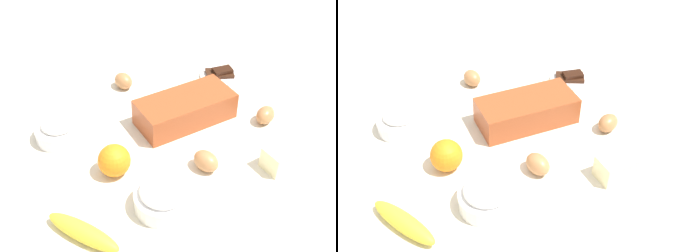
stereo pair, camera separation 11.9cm
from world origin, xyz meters
The scene contains 11 objects.
ground_plane centered at (0.00, 0.00, -0.01)m, with size 2.40×2.40×0.02m, color silver.
loaf_pan centered at (0.07, 0.05, 0.04)m, with size 0.30×0.17×0.08m.
flour_bowl centered at (-0.28, 0.11, 0.03)m, with size 0.13×0.13×0.07m.
sugar_bowl centered at (-0.10, -0.23, 0.03)m, with size 0.14×0.14×0.07m.
banana centered at (-0.30, -0.25, 0.02)m, with size 0.19×0.04×0.04m, color yellow.
orange_fruit centered at (-0.18, -0.08, 0.04)m, with size 0.08×0.08×0.08m, color orange.
butter_block centered at (0.23, -0.21, 0.03)m, with size 0.09×0.06×0.06m, color #F4EDB2.
egg_near_butter centered at (0.04, -0.15, 0.03)m, with size 0.05×0.05×0.07m, color #B77C4B.
egg_beside_bowl centered at (-0.04, 0.28, 0.03)m, with size 0.05×0.05×0.07m, color #B07748.
egg_loose centered at (0.29, -0.04, 0.02)m, with size 0.05×0.05×0.07m, color #AD7547.
chocolate_plate centered at (0.27, 0.22, 0.01)m, with size 0.13×0.13×0.03m.
Camera 1 is at (-0.34, -0.86, 0.79)m, focal length 46.50 mm.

